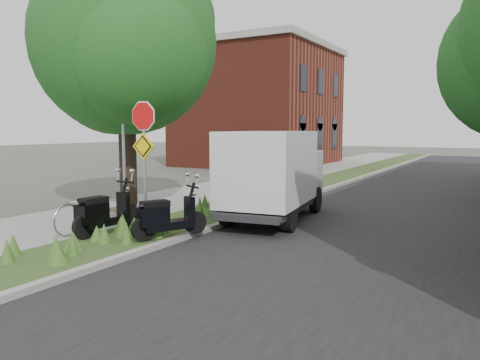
% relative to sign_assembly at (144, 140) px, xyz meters
% --- Properties ---
extents(ground, '(120.00, 120.00, 0.00)m').
position_rel_sign_assembly_xyz_m(ground, '(1.40, -0.58, -2.33)').
color(ground, '#4C5147').
rests_on(ground, ground).
extents(sidewalk_near, '(3.50, 60.00, 0.12)m').
position_rel_sign_assembly_xyz_m(sidewalk_near, '(-2.85, 9.42, -2.27)').
color(sidewalk_near, gray).
rests_on(sidewalk_near, ground).
extents(verge, '(2.00, 60.00, 0.12)m').
position_rel_sign_assembly_xyz_m(verge, '(-0.10, 9.42, -2.27)').
color(verge, '#28481F').
rests_on(verge, ground).
extents(kerb_near, '(0.20, 60.00, 0.13)m').
position_rel_sign_assembly_xyz_m(kerb_near, '(0.90, 9.42, -2.26)').
color(kerb_near, '#9E9991').
rests_on(kerb_near, ground).
extents(road, '(7.00, 60.00, 0.01)m').
position_rel_sign_assembly_xyz_m(road, '(4.40, 9.42, -2.32)').
color(road, black).
rests_on(road, ground).
extents(street_tree_main, '(6.21, 5.54, 7.66)m').
position_rel_sign_assembly_xyz_m(street_tree_main, '(-2.68, 2.28, 2.48)').
color(street_tree_main, black).
rests_on(street_tree_main, ground).
extents(bare_post, '(0.08, 0.08, 4.00)m').
position_rel_sign_assembly_xyz_m(bare_post, '(-1.80, 1.22, -0.21)').
color(bare_post, '#A5A8AD').
rests_on(bare_post, ground).
extents(bike_hoop, '(0.06, 0.78, 0.77)m').
position_rel_sign_assembly_xyz_m(bike_hoop, '(-1.30, -1.18, -1.83)').
color(bike_hoop, '#A5A8AD').
rests_on(bike_hoop, ground).
extents(sign_assembly, '(0.94, 0.08, 3.22)m').
position_rel_sign_assembly_xyz_m(sign_assembly, '(0.00, 0.00, 0.00)').
color(sign_assembly, '#A5A8AD').
rests_on(sign_assembly, ground).
extents(brick_building, '(9.40, 10.40, 8.30)m').
position_rel_sign_assembly_xyz_m(brick_building, '(-8.10, 21.42, 1.88)').
color(brick_building, maroon).
rests_on(brick_building, ground).
extents(scooter_near, '(0.45, 1.91, 0.91)m').
position_rel_sign_assembly_xyz_m(scooter_near, '(-0.75, -0.71, -1.77)').
color(scooter_near, black).
rests_on(scooter_near, ground).
extents(scooter_far, '(0.95, 1.70, 0.87)m').
position_rel_sign_assembly_xyz_m(scooter_far, '(0.71, -0.26, -1.78)').
color(scooter_far, black).
rests_on(scooter_far, ground).
extents(box_truck, '(2.49, 4.93, 2.14)m').
position_rel_sign_assembly_xyz_m(box_truck, '(1.70, 3.40, -0.93)').
color(box_truck, '#262628').
rests_on(box_truck, ground).
extents(utility_cabinet, '(0.95, 0.77, 1.10)m').
position_rel_sign_assembly_xyz_m(utility_cabinet, '(-2.35, 7.36, -1.68)').
color(utility_cabinet, '#262628').
rests_on(utility_cabinet, ground).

